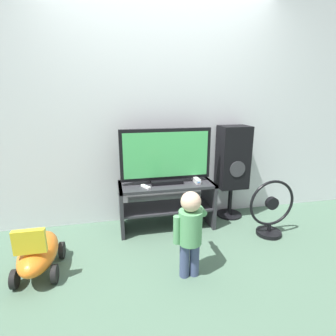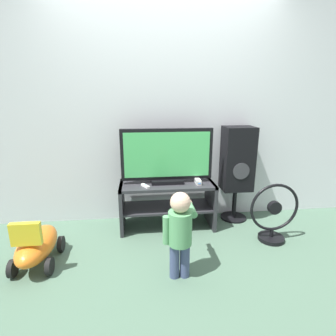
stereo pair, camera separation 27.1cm
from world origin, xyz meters
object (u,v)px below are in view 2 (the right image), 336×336
object	(u,v)px
television	(167,157)
speaker_tower	(237,161)
game_console	(197,181)
floor_fan	(274,216)
child	(180,228)
remote_primary	(145,186)
ride_on_toy	(37,245)

from	to	relation	value
television	speaker_tower	bearing A→B (deg)	6.27
game_console	floor_fan	size ratio (longest dim) A/B	0.33
game_console	speaker_tower	xyz separation A→B (m)	(0.49, 0.14, 0.17)
child	floor_fan	distance (m)	1.12
television	child	xyz separation A→B (m)	(0.01, -0.88, -0.37)
game_console	floor_fan	distance (m)	0.85
television	remote_primary	bearing A→B (deg)	-152.77
ride_on_toy	game_console	bearing A→B (deg)	19.20
child	speaker_tower	size ratio (longest dim) A/B	0.66
ride_on_toy	speaker_tower	bearing A→B (deg)	18.35
television	ride_on_toy	bearing A→B (deg)	-154.22
game_console	child	xyz separation A→B (m)	(-0.32, -0.83, -0.11)
television	floor_fan	xyz separation A→B (m)	(1.03, -0.44, -0.53)
game_console	floor_fan	bearing A→B (deg)	-29.08
remote_primary	ride_on_toy	world-z (taller)	remote_primary
game_console	television	bearing A→B (deg)	171.74
speaker_tower	ride_on_toy	xyz separation A→B (m)	(-2.02, -0.67, -0.53)
television	remote_primary	xyz separation A→B (m)	(-0.24, -0.12, -0.28)
floor_fan	remote_primary	bearing A→B (deg)	166.07
remote_primary	television	bearing A→B (deg)	27.23
television	floor_fan	bearing A→B (deg)	-23.03
game_console	remote_primary	size ratio (longest dim) A/B	1.55
child	speaker_tower	world-z (taller)	speaker_tower
speaker_tower	child	bearing A→B (deg)	-129.89
television	speaker_tower	distance (m)	0.83
remote_primary	speaker_tower	bearing A→B (deg)	11.38
remote_primary	ride_on_toy	xyz separation A→B (m)	(-0.96, -0.46, -0.35)
floor_fan	ride_on_toy	world-z (taller)	floor_fan
remote_primary	floor_fan	xyz separation A→B (m)	(1.27, -0.31, -0.26)
game_console	speaker_tower	bearing A→B (deg)	15.64
floor_fan	television	bearing A→B (deg)	156.97
game_console	child	world-z (taller)	child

